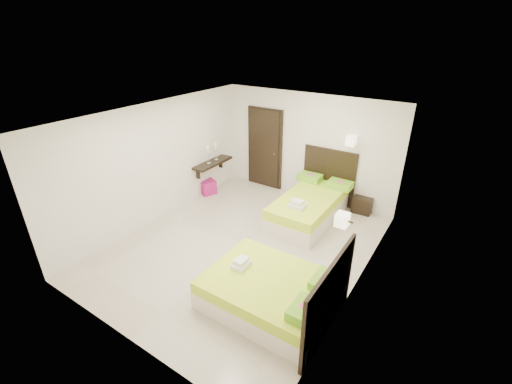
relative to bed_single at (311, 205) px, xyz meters
The scene contains 7 objects.
floor 1.89m from the bed_single, 109.76° to the right, with size 5.50×5.50×0.00m, color #BEB19D.
bed_single is the anchor object (origin of this frame).
bed_double 2.94m from the bed_single, 75.69° to the right, with size 1.95×1.66×1.61m.
nightstand 1.32m from the bed_single, 45.78° to the left, with size 0.44×0.39×0.39m, color black.
ottoman 2.81m from the bed_single, behind, with size 0.36×0.36×0.36m, color #93135B.
door 2.18m from the bed_single, 152.57° to the left, with size 1.02×0.15×2.14m.
console_shelf 2.76m from the bed_single, behind, with size 0.35×1.20×0.78m.
Camera 1 is at (3.34, -4.63, 3.97)m, focal length 24.00 mm.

